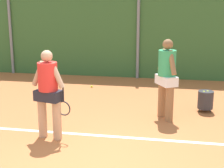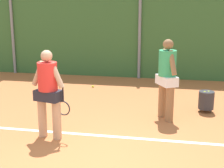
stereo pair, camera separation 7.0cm
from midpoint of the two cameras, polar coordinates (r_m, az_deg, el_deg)
The scene contains 10 objects.
ground_plane at distance 7.20m, azimuth 0.67°, elevation -6.74°, with size 25.97×25.97×0.00m, color #B76638.
hedge_fence_backdrop at distance 11.42m, azimuth 5.00°, elevation 7.91°, with size 15.85×0.25×2.73m, color #386633.
fence_post_left at distance 12.59m, azimuth -16.49°, elevation 8.45°, with size 0.10×0.10×2.96m, color gray.
fence_post_center at distance 11.24m, azimuth 4.91°, elevation 8.39°, with size 0.10×0.10×2.96m, color gray.
court_baseline_paint at distance 6.54m, azimuth -0.50°, elevation -8.89°, with size 11.58×0.10×0.01m, color white.
player_foreground_near at distance 6.30m, azimuth -10.51°, elevation -0.98°, with size 0.78×0.39×1.69m.
player_midcourt at distance 7.30m, azimuth 9.64°, elevation 1.51°, with size 0.52×0.66×1.77m.
ball_hopper at distance 8.16m, azimuth 16.04°, elevation -2.65°, with size 0.36×0.36×0.51m.
tennis_ball_2 at distance 9.09m, azimuth 15.24°, elevation -2.63°, with size 0.07×0.07×0.07m, color #CCDB33.
tennis_ball_5 at distance 10.18m, azimuth -3.10°, elevation -0.41°, with size 0.07×0.07×0.07m, color #CCDB33.
Camera 2 is at (1.26, -4.68, 2.52)m, focal length 53.50 mm.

